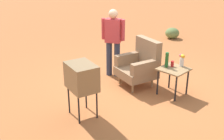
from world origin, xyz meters
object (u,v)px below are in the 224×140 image
bottle_wine_green (167,60)px  soda_can_red (172,64)px  flower_vase (182,60)px  armchair (140,64)px  tv_on_stand (82,77)px  side_table (173,72)px  person_standing (113,39)px

bottle_wine_green → soda_can_red: bearing=58.7°
bottle_wine_green → flower_vase: bearing=53.5°
armchair → tv_on_stand: size_ratio=1.03×
tv_on_stand → soda_can_red: 2.07m
side_table → flower_vase: flower_vase is taller
person_standing → bottle_wine_green: size_ratio=5.12×
bottle_wine_green → soda_can_red: 0.17m
armchair → soda_can_red: 0.77m
armchair → person_standing: bearing=-177.3°
armchair → tv_on_stand: bearing=-86.2°
armchair → person_standing: person_standing is taller
tv_on_stand → bottle_wine_green: size_ratio=3.22×
person_standing → flower_vase: bearing=12.7°
tv_on_stand → side_table: bearing=69.7°
side_table → flower_vase: 0.33m
soda_can_red → armchair: bearing=-165.9°
armchair → side_table: (0.82, 0.10, 0.01)m
armchair → side_table: bearing=7.2°
armchair → side_table: armchair is taller
person_standing → bottle_wine_green: 1.48m
tv_on_stand → person_standing: (-0.93, 1.76, 0.16)m
side_table → soda_can_red: size_ratio=4.89×
side_table → person_standing: size_ratio=0.36×
bottle_wine_green → flower_vase: size_ratio=1.21×
person_standing → side_table: bearing=5.0°
armchair → soda_can_red: armchair is taller
tv_on_stand → person_standing: size_ratio=0.63×
person_standing → bottle_wine_green: (1.47, 0.11, -0.18)m
tv_on_stand → flower_vase: tv_on_stand is taller
side_table → bottle_wine_green: 0.30m
flower_vase → person_standing: bearing=-167.3°
tv_on_stand → bottle_wine_green: 1.94m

